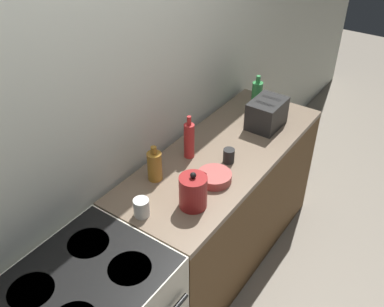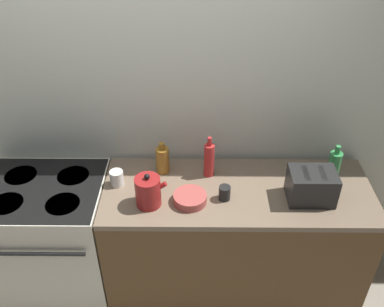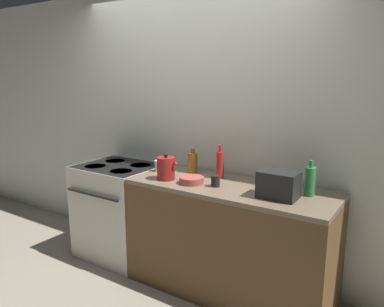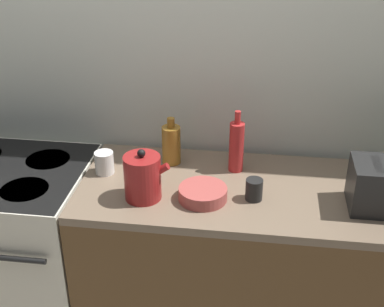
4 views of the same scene
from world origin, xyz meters
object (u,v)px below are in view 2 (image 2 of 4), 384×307
stove (54,239)px  bowl (190,198)px  bottle_green (334,166)px  toaster (312,186)px  cup_white (117,178)px  bottle_red (209,160)px  cup_black (225,193)px  bottle_amber (163,160)px  kettle (148,191)px

stove → bowl: size_ratio=4.62×
bottle_green → toaster: bearing=-135.4°
toaster → cup_white: size_ratio=2.72×
toaster → bowl: bearing=-177.0°
stove → bottle_green: bottle_green is taller
stove → bottle_red: bearing=8.3°
toaster → cup_black: (-0.51, -0.01, -0.05)m
bowl → bottle_amber: bearing=121.5°
cup_black → stove: bearing=175.9°
bottle_red → bottle_amber: bearing=173.9°
cup_white → bowl: 0.48m
toaster → bowl: size_ratio=1.37×
kettle → toaster: (0.96, 0.06, 0.00)m
toaster → bottle_green: 0.24m
stove → bottle_amber: bottle_amber is taller
stove → toaster: 1.73m
bottle_red → cup_white: 0.59m
kettle → toaster: kettle is taller
kettle → bottle_red: (0.36, 0.28, 0.02)m
kettle → bottle_red: bearing=38.0°
bottle_red → cup_black: bearing=-69.1°
stove → bottle_green: 1.90m
stove → cup_black: (1.13, -0.08, 0.49)m
toaster → cup_white: bearing=174.2°
bottle_green → bottle_red: bottle_red is taller
bottle_green → bottle_red: size_ratio=0.93×
stove → bottle_red: 1.20m
stove → cup_black: 1.24m
stove → bottle_amber: 0.94m
stove → kettle: kettle is taller
bottle_red → bowl: size_ratio=1.43×
stove → bowl: 1.05m
cup_black → bottle_green: bearing=14.6°
stove → cup_white: (0.47, 0.05, 0.50)m
kettle → bottle_green: (1.13, 0.23, 0.01)m
bowl → kettle: bearing=-175.4°
kettle → bowl: (0.24, 0.02, -0.07)m
kettle → cup_white: 0.28m
bottle_amber → cup_black: bottle_amber is taller
bottle_green → bowl: 0.92m
bottle_green → bottle_amber: (-1.07, 0.09, -0.02)m
bottle_amber → stove: bearing=-166.3°
cup_white → cup_black: bearing=-11.0°
kettle → cup_black: (0.45, 0.05, -0.05)m
bottle_green → bowl: size_ratio=1.33×
cup_black → bowl: cup_black is taller
bottle_green → bottle_amber: bottle_green is taller
toaster → cup_white: 1.18m
bottle_amber → cup_black: bearing=-34.4°
bottle_amber → bowl: 0.35m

